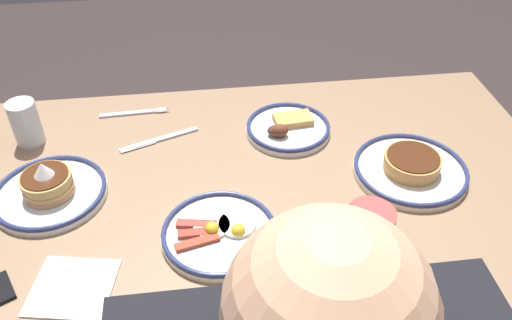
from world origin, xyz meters
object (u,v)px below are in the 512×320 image
plate_far_side (49,190)px  butter_knife (160,139)px  plate_center_pancakes (219,233)px  drinking_glass (26,125)px  plate_far_companion (411,168)px  paper_napkin (73,287)px  fork_near (134,113)px  coffee_mug (367,231)px  plate_near_main (287,128)px

plate_far_side → butter_knife: 0.30m
plate_far_side → butter_knife: plate_far_side is taller
plate_center_pancakes → plate_far_side: size_ratio=0.96×
drinking_glass → plate_center_pancakes: bearing=139.4°
plate_far_companion → plate_far_side: bearing=-1.7°
plate_far_side → paper_napkin: size_ratio=1.66×
plate_center_pancakes → fork_near: (0.20, -0.48, -0.01)m
coffee_mug → plate_far_companion: bearing=-129.1°
plate_near_main → butter_knife: (0.33, -0.01, -0.01)m
plate_near_main → plate_far_side: (0.57, 0.18, 0.01)m
plate_near_main → coffee_mug: size_ratio=1.71×
butter_knife → paper_napkin: bearing=70.7°
plate_center_pancakes → plate_far_companion: plate_far_companion is taller
plate_near_main → fork_near: plate_near_main is taller
plate_near_main → drinking_glass: size_ratio=1.88×
fork_near → coffee_mug: bearing=131.3°
drinking_glass → plate_far_companion: bearing=165.1°
plate_center_pancakes → butter_knife: (0.13, -0.35, -0.01)m
plate_far_companion → butter_knife: bearing=-19.5°
coffee_mug → paper_napkin: coffee_mug is taller
coffee_mug → butter_knife: size_ratio=0.64×
plate_far_companion → plate_far_side: size_ratio=1.07×
plate_center_pancakes → plate_far_side: 0.40m
plate_center_pancakes → drinking_glass: size_ratio=2.06×
fork_near → paper_napkin: bearing=81.5°
plate_far_companion → fork_near: bearing=-27.2°
plate_center_pancakes → coffee_mug: (-0.29, 0.07, 0.04)m
paper_napkin → plate_center_pancakes: bearing=-161.7°
plate_center_pancakes → plate_far_side: (0.37, -0.17, 0.01)m
plate_center_pancakes → plate_far_side: bearing=-24.8°
fork_near → plate_near_main: bearing=161.0°
drinking_glass → fork_near: 0.28m
paper_napkin → fork_near: size_ratio=0.80×
plate_far_companion → plate_far_side: plate_far_side is taller
fork_near → butter_knife: bearing=118.2°
plate_far_side → fork_near: size_ratio=1.33×
butter_knife → fork_near: bearing=-61.8°
plate_center_pancakes → fork_near: bearing=-67.7°
plate_near_main → butter_knife: bearing=-1.2°
plate_far_side → plate_far_companion: bearing=178.3°
drinking_glass → coffee_mug: bearing=148.3°
coffee_mug → drinking_glass: bearing=-31.7°
drinking_glass → fork_near: bearing=-159.4°
paper_napkin → butter_knife: size_ratio=0.75×
drinking_glass → paper_napkin: bearing=109.2°
coffee_mug → drinking_glass: drinking_glass is taller
plate_center_pancakes → plate_far_companion: bearing=-162.7°
coffee_mug → paper_napkin: 0.57m
fork_near → plate_center_pancakes: bearing=112.3°
plate_far_side → drinking_glass: drinking_glass is taller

